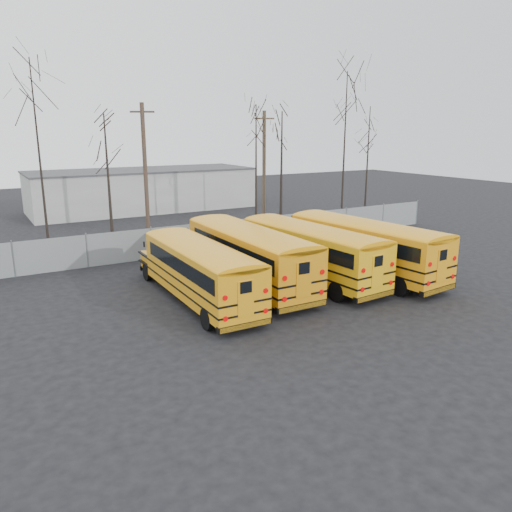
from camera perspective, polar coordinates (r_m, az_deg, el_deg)
ground at (r=24.18m, az=6.87°, el=-5.28°), size 120.00×120.00×0.00m
fence at (r=33.87m, az=-5.43°, el=2.19°), size 40.00×0.04×2.00m
distant_building at (r=52.87m, az=-12.79°, el=7.34°), size 22.00×8.00×4.00m
bus_a at (r=23.71m, az=-6.57°, el=-1.27°), size 2.60×10.62×2.96m
bus_b at (r=25.92m, az=-1.01°, el=0.52°), size 2.79×11.56×3.22m
bus_c at (r=27.17m, az=6.02°, el=0.95°), size 3.31×11.30×3.12m
bus_d at (r=28.52m, az=12.04°, el=1.46°), size 3.74×11.67×3.21m
utility_pole_left at (r=38.92m, az=-12.54°, el=9.62°), size 1.69×0.79×9.97m
utility_pole_right at (r=43.15m, az=0.93°, el=10.10°), size 1.66×0.65×9.57m
tree_0 at (r=35.21m, az=-23.48°, el=10.05°), size 0.26×0.26×12.33m
tree_1 at (r=33.98m, az=-16.47°, el=7.71°), size 0.26×0.26×9.02m
tree_2 at (r=41.27m, az=0.01°, el=10.02°), size 0.26×0.26×9.98m
tree_3 at (r=42.06m, az=2.92°, el=9.75°), size 0.26×0.26×9.50m
tree_4 at (r=42.49m, az=10.04°, el=11.65°), size 0.26×0.26×12.54m
tree_5 at (r=47.93m, az=12.60°, el=10.33°), size 0.26×0.26×10.07m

